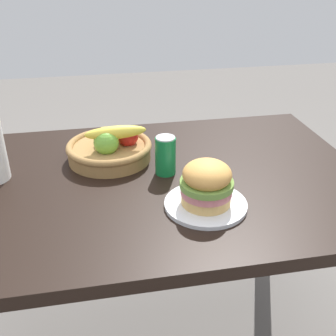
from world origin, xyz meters
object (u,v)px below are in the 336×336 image
at_px(plate, 206,204).
at_px(soda_can, 165,155).
at_px(fruit_basket, 110,148).
at_px(sandwich, 207,183).

height_order(plate, soda_can, soda_can).
height_order(soda_can, fruit_basket, fruit_basket).
height_order(plate, sandwich, sandwich).
distance_m(sandwich, fruit_basket, 0.42).
relative_size(plate, soda_can, 1.86).
xyz_separation_m(sandwich, fruit_basket, (-0.24, 0.34, -0.03)).
xyz_separation_m(plate, fruit_basket, (-0.24, 0.34, 0.04)).
xyz_separation_m(plate, soda_can, (-0.08, 0.21, 0.06)).
bearing_deg(plate, fruit_basket, 125.28).
height_order(sandwich, fruit_basket, sandwich).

